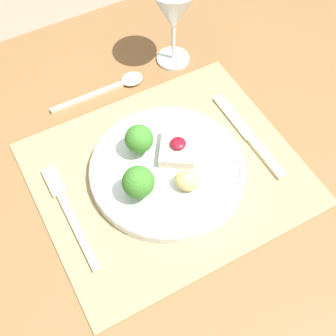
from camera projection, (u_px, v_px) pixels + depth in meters
The scene contains 8 objects.
ground_plane at pixel (168, 308), 1.43m from camera, with size 8.00×8.00×0.00m, color gray.
dining_table at pixel (168, 202), 0.88m from camera, with size 1.40×0.91×0.76m.
placemat at pixel (168, 173), 0.79m from camera, with size 0.43×0.37×0.00m, color #9E895B.
dinner_plate at pixel (166, 169), 0.78m from camera, with size 0.26×0.26×0.08m.
fork at pixel (67, 208), 0.75m from camera, with size 0.02×0.21×0.01m.
knife at pixel (253, 140), 0.83m from camera, with size 0.02×0.21×0.01m.
spoon at pixel (117, 85), 0.90m from camera, with size 0.19×0.04×0.01m.
wine_glass_near at pixel (174, 11), 0.85m from camera, with size 0.09×0.09×0.17m.
Camera 1 is at (-0.21, -0.38, 1.43)m, focal length 50.00 mm.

